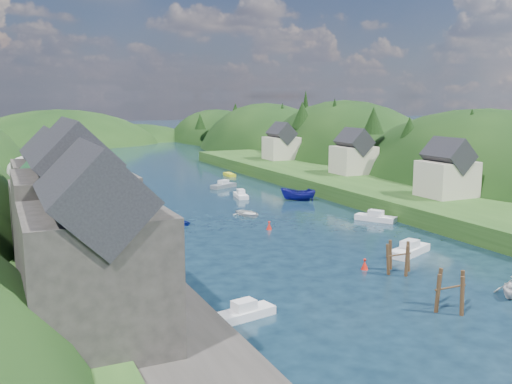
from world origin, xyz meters
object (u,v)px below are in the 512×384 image
piling_cluster_near (450,294)px  channel_buoy_near (365,265)px  channel_buoy_far (269,226)px  piling_cluster_far (398,261)px

piling_cluster_near → channel_buoy_near: size_ratio=3.27×
channel_buoy_near → channel_buoy_far: bearing=93.1°
channel_buoy_near → channel_buoy_far: size_ratio=1.00×
channel_buoy_near → piling_cluster_far: bearing=-44.0°
piling_cluster_near → channel_buoy_near: bearing=89.2°
piling_cluster_far → channel_buoy_far: 21.22m
piling_cluster_near → channel_buoy_far: size_ratio=3.27×
piling_cluster_far → piling_cluster_near: bearing=-104.5°
channel_buoy_far → piling_cluster_near: bearing=-88.4°
piling_cluster_near → channel_buoy_far: piling_cluster_near is taller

